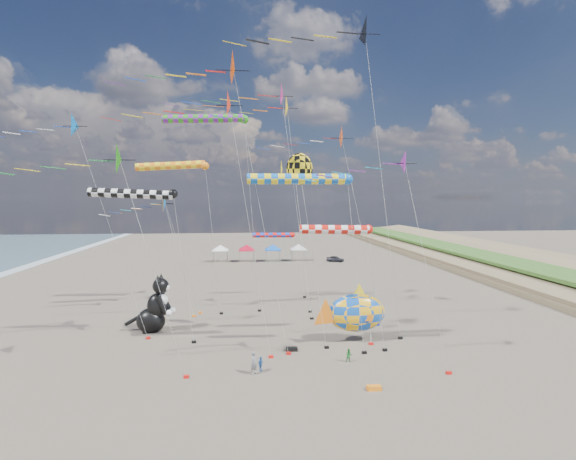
# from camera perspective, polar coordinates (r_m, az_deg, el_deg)

# --- Properties ---
(ground) EXTENTS (260.00, 260.00, 0.00)m
(ground) POSITION_cam_1_polar(r_m,az_deg,el_deg) (28.68, -1.56, -21.32)
(ground) COLOR brown
(ground) RESTS_ON ground
(delta_kite_0) EXTENTS (11.13, 2.12, 20.19)m
(delta_kite_0) POSITION_cam_1_polar(r_m,az_deg,el_deg) (34.32, -8.90, 14.93)
(delta_kite_0) COLOR red
(delta_kite_0) RESTS_ON ground
(delta_kite_1) EXTENTS (11.71, 2.84, 23.20)m
(delta_kite_1) POSITION_cam_1_polar(r_m,az_deg,el_deg) (35.48, -5.89, 19.20)
(delta_kite_1) COLOR #E03E00
(delta_kite_1) RESTS_ON ground
(delta_kite_2) EXTENTS (12.11, 2.12, 19.30)m
(delta_kite_2) POSITION_cam_1_polar(r_m,az_deg,el_deg) (42.08, -25.44, 11.38)
(delta_kite_2) COLOR blue
(delta_kite_2) RESTS_ON ground
(delta_kite_3) EXTENTS (8.90, 1.85, 12.71)m
(delta_kite_3) POSITION_cam_1_polar(r_m,az_deg,el_deg) (48.32, -15.61, 2.93)
(delta_kite_3) COLOR #1667B7
(delta_kite_3) RESTS_ON ground
(delta_kite_4) EXTENTS (11.02, 2.56, 19.64)m
(delta_kite_4) POSITION_cam_1_polar(r_m,az_deg,el_deg) (46.05, 7.66, 11.33)
(delta_kite_4) COLOR #DA4611
(delta_kite_4) RESTS_ON ground
(delta_kite_5) EXTENTS (12.00, 2.25, 15.97)m
(delta_kite_5) POSITION_cam_1_polar(r_m,az_deg,el_deg) (31.55, -21.01, 7.86)
(delta_kite_5) COLOR #1E7D13
(delta_kite_5) RESTS_ON ground
(delta_kite_6) EXTENTS (11.36, 2.45, 22.51)m
(delta_kite_6) POSITION_cam_1_polar(r_m,az_deg,el_deg) (45.15, -1.56, 15.23)
(delta_kite_6) COLOR yellow
(delta_kite_6) RESTS_ON ground
(delta_kite_7) EXTENTS (9.93, 1.81, 15.62)m
(delta_kite_7) POSITION_cam_1_polar(r_m,az_deg,el_deg) (30.95, 13.14, 7.74)
(delta_kite_7) COLOR purple
(delta_kite_7) RESTS_ON ground
(delta_kite_8) EXTENTS (9.20, 1.89, 12.69)m
(delta_kite_8) POSITION_cam_1_polar(r_m,az_deg,el_deg) (47.27, -17.03, 2.86)
(delta_kite_8) COLOR orange
(delta_kite_8) RESTS_ON ground
(delta_kite_9) EXTENTS (14.42, 2.75, 26.93)m
(delta_kite_9) POSITION_cam_1_polar(r_m,az_deg,el_deg) (40.31, 8.08, 22.86)
(delta_kite_9) COLOR black
(delta_kite_9) RESTS_ON ground
(delta_kite_10) EXTENTS (14.99, 2.68, 24.36)m
(delta_kite_10) POSITION_cam_1_polar(r_m,az_deg,el_deg) (48.09, -2.68, 16.65)
(delta_kite_10) COLOR #E82590
(delta_kite_10) RESTS_ON ground
(windsock_0) EXTENTS (8.59, 0.84, 15.99)m
(windsock_0) POSITION_cam_1_polar(r_m,az_deg,el_deg) (47.71, -14.15, 7.84)
(windsock_0) COLOR orange
(windsock_0) RESTS_ON ground
(windsock_1) EXTENTS (6.54, 0.62, 8.09)m
(windsock_1) POSITION_cam_1_polar(r_m,az_deg,el_deg) (54.32, -1.61, -0.73)
(windsock_1) COLOR red
(windsock_1) RESTS_ON ground
(windsock_2) EXTENTS (7.09, 0.75, 10.22)m
(windsock_2) POSITION_cam_1_polar(r_m,az_deg,el_deg) (35.18, 6.51, -0.03)
(windsock_2) COLOR red
(windsock_2) RESTS_ON ground
(windsock_3) EXTENTS (10.11, 0.92, 20.94)m
(windsock_3) POSITION_cam_1_polar(r_m,az_deg,el_deg) (48.66, -10.11, 13.66)
(windsock_3) COLOR #28961B
(windsock_3) RESTS_ON ground
(windsock_4) EXTENTS (9.33, 0.86, 14.16)m
(windsock_4) POSITION_cam_1_polar(r_m,az_deg,el_deg) (34.18, 1.99, 6.41)
(windsock_4) COLOR blue
(windsock_4) RESTS_ON ground
(windsock_5) EXTENTS (8.40, 0.77, 13.02)m
(windsock_5) POSITION_cam_1_polar(r_m,az_deg,el_deg) (38.82, -18.71, 4.29)
(windsock_5) COLOR black
(windsock_5) RESTS_ON ground
(angelfish_kite) EXTENTS (3.74, 3.02, 16.03)m
(angelfish_kite) POSITION_cam_1_polar(r_m,az_deg,el_deg) (37.70, 1.17, 7.59)
(angelfish_kite) COLOR yellow
(angelfish_kite) RESTS_ON ground
(cat_inflatable) EXTENTS (4.22, 2.60, 5.33)m
(cat_inflatable) POSITION_cam_1_polar(r_m,az_deg,el_deg) (43.55, -16.67, -8.84)
(cat_inflatable) COLOR black
(cat_inflatable) RESTS_ON ground
(fish_inflatable) EXTENTS (6.66, 2.94, 5.04)m
(fish_inflatable) POSITION_cam_1_polar(r_m,az_deg,el_deg) (39.35, 8.61, -10.32)
(fish_inflatable) COLOR blue
(fish_inflatable) RESTS_ON ground
(person_adult) EXTENTS (0.70, 0.69, 1.62)m
(person_adult) POSITION_cam_1_polar(r_m,az_deg,el_deg) (32.72, -4.34, -16.48)
(person_adult) COLOR gray
(person_adult) RESTS_ON ground
(child_green) EXTENTS (0.51, 0.40, 1.04)m
(child_green) POSITION_cam_1_polar(r_m,az_deg,el_deg) (35.15, 7.76, -15.53)
(child_green) COLOR #1E7729
(child_green) RESTS_ON ground
(child_blue) EXTENTS (0.57, 0.64, 1.04)m
(child_blue) POSITION_cam_1_polar(r_m,az_deg,el_deg) (33.35, -3.50, -16.60)
(child_blue) COLOR #2760B1
(child_blue) RESTS_ON ground
(kite_bag_0) EXTENTS (0.90, 0.44, 0.30)m
(kite_bag_0) POSITION_cam_1_polar(r_m,az_deg,el_deg) (30.97, 10.85, -19.09)
(kite_bag_0) COLOR orange
(kite_bag_0) RESTS_ON ground
(kite_bag_1) EXTENTS (0.90, 0.44, 0.30)m
(kite_bag_1) POSITION_cam_1_polar(r_m,az_deg,el_deg) (37.31, 0.48, -14.90)
(kite_bag_1) COLOR black
(kite_bag_1) RESTS_ON ground
(kite_bag_2) EXTENTS (0.90, 0.44, 0.30)m
(kite_bag_2) POSITION_cam_1_polar(r_m,az_deg,el_deg) (45.01, 10.87, -11.62)
(kite_bag_2) COLOR #1219B9
(kite_bag_2) RESTS_ON ground
(tent_row) EXTENTS (19.20, 4.20, 3.80)m
(tent_row) POSITION_cam_1_polar(r_m,az_deg,el_deg) (86.37, -3.60, -1.94)
(tent_row) COLOR white
(tent_row) RESTS_ON ground
(parked_car) EXTENTS (3.60, 2.73, 1.14)m
(parked_car) POSITION_cam_1_polar(r_m,az_deg,el_deg) (86.49, 6.03, -3.67)
(parked_car) COLOR #26262D
(parked_car) RESTS_ON ground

